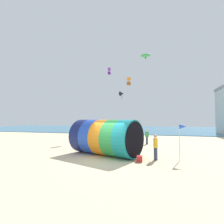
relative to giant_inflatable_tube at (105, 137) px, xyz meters
The scene contains 12 objects.
ground_plane 2.28m from the giant_inflatable_tube, 70.69° to the right, with size 120.00×120.00×0.00m, color beige.
sea 38.52m from the giant_inflatable_tube, 89.10° to the left, with size 120.00×40.00×0.10m, color teal.
giant_inflatable_tube is the anchor object (origin of this frame).
kite_handler 3.92m from the giant_inflatable_tube, 10.71° to the right, with size 0.29×0.40×1.71m.
kite_green_parafoil 13.83m from the giant_inflatable_tube, 76.66° to the left, with size 1.26×0.57×0.70m.
kite_orange_box 11.65m from the giant_inflatable_tube, 89.72° to the left, with size 0.53×0.53×1.08m.
kite_black_delta 13.16m from the giant_inflatable_tube, 96.70° to the left, with size 1.00×1.01×1.29m.
kite_purple_box 15.45m from the giant_inflatable_tube, 105.69° to the left, with size 0.39×0.39×1.06m.
bystander_near_water 11.43m from the giant_inflatable_tube, 104.22° to the left, with size 0.36×0.42×1.73m.
bystander_mid_beach 7.34m from the giant_inflatable_tube, 69.21° to the left, with size 0.42×0.35×1.63m.
beach_flag 5.64m from the giant_inflatable_tube, ahead, with size 0.47×0.36×2.43m.
cooler_box 3.40m from the giant_inflatable_tube, 27.06° to the right, with size 0.52×0.36×0.36m, color red.
Camera 1 is at (3.71, -11.17, 2.69)m, focal length 28.00 mm.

